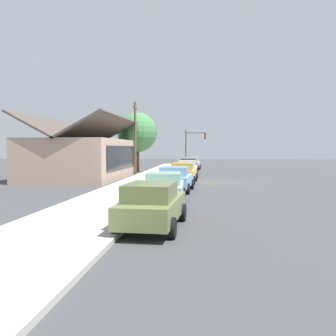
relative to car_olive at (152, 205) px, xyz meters
name	(u,v)px	position (x,y,z in m)	size (l,w,h in m)	color
ground_plane	(217,182)	(17.39, -2.68, -0.81)	(120.00, 120.00, 0.00)	#424244
sidewalk_curb	(148,180)	(17.39, 2.92, -0.73)	(60.00, 4.20, 0.16)	#B2AFA8
car_olive	(152,205)	(0.00, 0.00, 0.00)	(4.53, 2.14, 1.59)	olive
car_seafoam	(165,188)	(5.29, 0.18, 0.00)	(4.40, 2.10, 1.59)	#9ED1BC
car_skyblue	(175,179)	(10.70, 0.10, 0.00)	(4.44, 2.24, 1.59)	#8CB7E0
car_mustard	(183,173)	(16.50, -0.04, 0.00)	(4.43, 2.12, 1.59)	gold
car_ivory	(187,168)	(22.26, -0.06, 0.00)	(4.82, 2.13, 1.59)	silver
car_charcoal	(188,166)	(27.77, 0.11, 0.00)	(4.35, 2.00, 1.59)	#2D3035
car_silver	(192,163)	(33.34, -0.03, 0.00)	(4.82, 2.24, 1.59)	silver
storefront_building	(83,157)	(19.96, 9.30, 1.10)	(13.50, 7.51, 5.58)	tan
shade_tree	(137,133)	(28.52, 5.90, 3.68)	(4.48, 4.48, 6.75)	brown
traffic_light_main	(194,142)	(37.54, -0.14, 2.68)	(0.37, 2.79, 5.20)	#383833
utility_pole_wooden	(135,137)	(25.29, 5.52, 3.11)	(1.80, 0.24, 7.50)	brown
fire_hydrant_red	(165,176)	(17.12, 1.52, -0.32)	(0.22, 0.22, 0.71)	red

